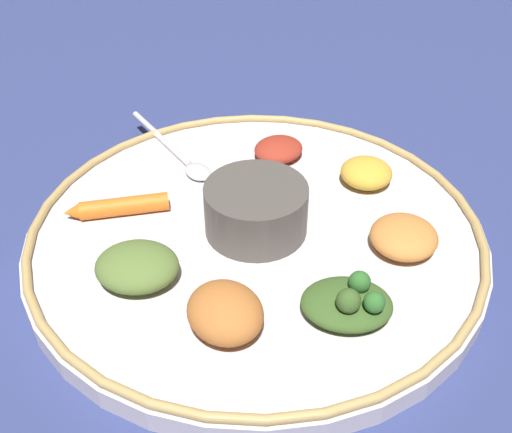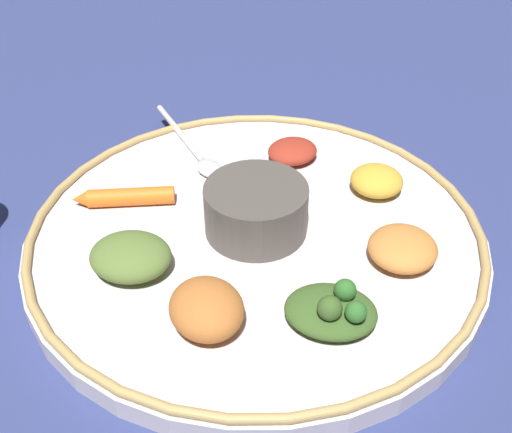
{
  "view_description": "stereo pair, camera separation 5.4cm",
  "coord_description": "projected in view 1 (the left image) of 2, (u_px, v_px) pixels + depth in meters",
  "views": [
    {
      "loc": [
        -0.01,
        -0.44,
        0.38
      ],
      "look_at": [
        0.0,
        0.0,
        0.03
      ],
      "focal_mm": 43.7,
      "sensor_mm": 36.0,
      "label": 1
    },
    {
      "loc": [
        0.04,
        -0.44,
        0.38
      ],
      "look_at": [
        0.0,
        0.0,
        0.03
      ],
      "focal_mm": 43.7,
      "sensor_mm": 36.0,
      "label": 2
    }
  ],
  "objects": [
    {
      "name": "mound_beet",
      "position": [
        278.0,
        149.0,
        0.66
      ],
      "size": [
        0.07,
        0.07,
        0.02
      ],
      "primitive_type": "ellipsoid",
      "rotation": [
        0.0,
        0.0,
        0.61
      ],
      "color": "maroon",
      "rests_on": "platter"
    },
    {
      "name": "mound_collards",
      "position": [
        137.0,
        266.0,
        0.51
      ],
      "size": [
        0.08,
        0.07,
        0.03
      ],
      "primitive_type": "ellipsoid",
      "rotation": [
        0.0,
        0.0,
        6.15
      ],
      "color": "#567033",
      "rests_on": "platter"
    },
    {
      "name": "mound_chickpea",
      "position": [
        225.0,
        312.0,
        0.47
      ],
      "size": [
        0.08,
        0.08,
        0.03
      ],
      "primitive_type": "ellipsoid",
      "rotation": [
        0.0,
        0.0,
        5.22
      ],
      "color": "#B2662D",
      "rests_on": "platter"
    },
    {
      "name": "mound_squash",
      "position": [
        404.0,
        237.0,
        0.54
      ],
      "size": [
        0.08,
        0.08,
        0.02
      ],
      "primitive_type": "ellipsoid",
      "rotation": [
        0.0,
        0.0,
        4.35
      ],
      "color": "#C67A38",
      "rests_on": "platter"
    },
    {
      "name": "ground_plane",
      "position": [
        256.0,
        246.0,
        0.58
      ],
      "size": [
        2.4,
        2.4,
        0.0
      ],
      "primitive_type": "plane",
      "color": "navy"
    },
    {
      "name": "center_bowl",
      "position": [
        256.0,
        208.0,
        0.55
      ],
      "size": [
        0.09,
        0.09,
        0.05
      ],
      "color": "#4C4742",
      "rests_on": "platter"
    },
    {
      "name": "carrot_near_spoon",
      "position": [
        118.0,
        207.0,
        0.58
      ],
      "size": [
        0.1,
        0.03,
        0.02
      ],
      "color": "orange",
      "rests_on": "platter"
    },
    {
      "name": "platter_rim",
      "position": [
        256.0,
        227.0,
        0.57
      ],
      "size": [
        0.41,
        0.41,
        0.01
      ],
      "primitive_type": "torus",
      "color": "tan",
      "rests_on": "platter"
    },
    {
      "name": "mound_lentil_yellow",
      "position": [
        366.0,
        173.0,
        0.62
      ],
      "size": [
        0.06,
        0.06,
        0.03
      ],
      "primitive_type": "ellipsoid",
      "rotation": [
        0.0,
        0.0,
        2.85
      ],
      "color": "gold",
      "rests_on": "platter"
    },
    {
      "name": "platter",
      "position": [
        256.0,
        238.0,
        0.58
      ],
      "size": [
        0.42,
        0.42,
        0.02
      ],
      "primitive_type": "cylinder",
      "color": "silver",
      "rests_on": "ground_plane"
    },
    {
      "name": "greens_pile",
      "position": [
        349.0,
        302.0,
        0.48
      ],
      "size": [
        0.08,
        0.06,
        0.04
      ],
      "color": "#385623",
      "rests_on": "platter"
    },
    {
      "name": "spoon",
      "position": [
        180.0,
        155.0,
        0.66
      ],
      "size": [
        0.1,
        0.15,
        0.01
      ],
      "color": "silver",
      "rests_on": "platter"
    }
  ]
}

